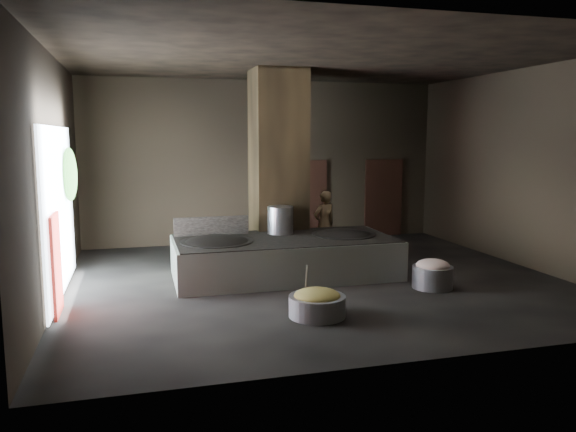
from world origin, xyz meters
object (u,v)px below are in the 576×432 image
object	(u,v)px
wok_left	(217,245)
wok_right	(343,238)
veg_basin	(317,306)
cook	(324,224)
hearth_platform	(285,257)
meat_basin	(432,277)
stock_pot	(280,220)

from	to	relation	value
wok_left	wok_right	bearing A→B (deg)	2.05
veg_basin	cook	bearing A→B (deg)	69.66
hearth_platform	wok_left	size ratio (longest dim) A/B	3.17
wok_right	meat_basin	distance (m)	2.19
hearth_platform	veg_basin	distance (m)	2.79
hearth_platform	meat_basin	size ratio (longest dim) A/B	5.87
hearth_platform	wok_right	size ratio (longest dim) A/B	3.41
meat_basin	wok_right	bearing A→B (deg)	125.12
hearth_platform	stock_pot	distance (m)	0.91
wok_left	veg_basin	xyz separation A→B (m)	(1.27, -2.73, -0.58)
wok_left	cook	distance (m)	3.32
wok_left	meat_basin	xyz separation A→B (m)	(4.02, -1.64, -0.53)
hearth_platform	meat_basin	distance (m)	3.08
hearth_platform	cook	bearing A→B (deg)	48.28
cook	wok_right	bearing A→B (deg)	70.40
wok_right	cook	size ratio (longest dim) A/B	0.83
wok_right	hearth_platform	bearing A→B (deg)	-177.88
wok_left	cook	bearing A→B (deg)	29.56
stock_pot	veg_basin	world-z (taller)	stock_pot
veg_basin	meat_basin	size ratio (longest dim) A/B	1.20
hearth_platform	stock_pot	xyz separation A→B (m)	(0.05, 0.55, 0.72)
hearth_platform	wok_right	xyz separation A→B (m)	(1.35, 0.05, 0.34)
cook	meat_basin	size ratio (longest dim) A/B	2.07
wok_left	veg_basin	distance (m)	3.06
veg_basin	meat_basin	distance (m)	2.96
wok_right	meat_basin	xyz separation A→B (m)	(1.22, -1.74, -0.53)
wok_left	stock_pot	size ratio (longest dim) A/B	2.42
cook	meat_basin	bearing A→B (deg)	92.74
wok_right	meat_basin	size ratio (longest dim) A/B	1.72
veg_basin	meat_basin	world-z (taller)	meat_basin
wok_left	cook	xyz separation A→B (m)	(2.89, 1.64, 0.07)
wok_left	cook	world-z (taller)	cook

